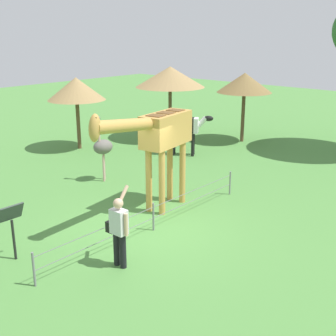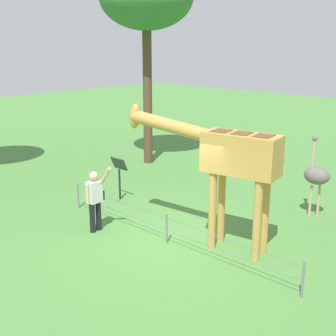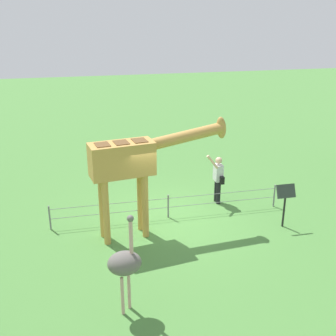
{
  "view_description": "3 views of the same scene",
  "coord_description": "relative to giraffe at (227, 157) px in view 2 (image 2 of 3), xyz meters",
  "views": [
    {
      "loc": [
        7.69,
        7.46,
        4.96
      ],
      "look_at": [
        0.23,
        0.91,
        1.88
      ],
      "focal_mm": 47.89,
      "sensor_mm": 36.0,
      "label": 1
    },
    {
      "loc": [
        -6.76,
        7.46,
        4.71
      ],
      "look_at": [
        0.75,
        -0.66,
        1.55
      ],
      "focal_mm": 48.1,
      "sensor_mm": 36.0,
      "label": 2
    },
    {
      "loc": [
        -2.59,
        -11.22,
        6.04
      ],
      "look_at": [
        -0.11,
        -0.26,
        1.8
      ],
      "focal_mm": 45.5,
      "sensor_mm": 36.0,
      "label": 3
    }
  ],
  "objects": [
    {
      "name": "wire_fence",
      "position": [
        1.1,
        0.79,
        -1.78
      ],
      "size": [
        7.05,
        0.05,
        0.75
      ],
      "color": "slate",
      "rests_on": "ground_plane"
    },
    {
      "name": "giraffe",
      "position": [
        0.0,
        0.0,
        0.0
      ],
      "size": [
        3.98,
        1.08,
        3.2
      ],
      "color": "#C69347",
      "rests_on": "ground_plane"
    },
    {
      "name": "ostrich",
      "position": [
        -0.71,
        -3.22,
        -1.0
      ],
      "size": [
        0.7,
        0.56,
        2.25
      ],
      "color": "#CC9E93",
      "rests_on": "ground_plane"
    },
    {
      "name": "info_sign",
      "position": [
        4.26,
        -0.51,
        -1.23
      ],
      "size": [
        0.56,
        0.21,
        1.32
      ],
      "color": "black",
      "rests_on": "ground_plane"
    },
    {
      "name": "visitor",
      "position": [
        2.91,
        1.48,
        -1.28
      ],
      "size": [
        0.59,
        0.58,
        1.74
      ],
      "color": "black",
      "rests_on": "ground_plane"
    },
    {
      "name": "ground_plane",
      "position": [
        1.1,
        0.59,
        -2.18
      ],
      "size": [
        60.0,
        60.0,
        0.0
      ],
      "primitive_type": "plane",
      "color": "#4C843D"
    }
  ]
}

